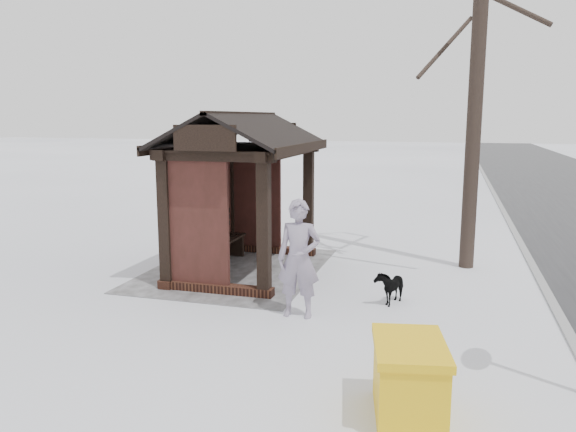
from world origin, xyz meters
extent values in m
plane|color=white|center=(0.00, 0.00, 0.00)|extent=(120.00, 120.00, 0.00)
cube|color=gray|center=(0.00, 5.50, 0.01)|extent=(120.00, 0.15, 0.06)
cube|color=#9A9A9F|center=(0.00, -0.20, 0.01)|extent=(4.20, 3.20, 0.02)
cube|color=#351B13|center=(0.00, -0.90, 0.08)|extent=(3.30, 0.22, 0.16)
cube|color=#351B13|center=(-1.50, 0.00, 0.08)|extent=(0.22, 2.10, 0.16)
cube|color=#351B13|center=(1.50, 0.00, 0.08)|extent=(0.22, 2.10, 0.16)
cube|color=black|center=(-1.50, 0.90, 1.15)|extent=(0.20, 0.20, 2.30)
cube|color=black|center=(1.50, 0.90, 1.15)|extent=(0.20, 0.20, 2.30)
cube|color=black|center=(-1.50, -0.90, 1.15)|extent=(0.20, 0.20, 2.30)
cube|color=black|center=(1.50, -0.90, 1.15)|extent=(0.20, 0.20, 2.30)
cube|color=black|center=(0.00, -0.90, 1.23)|extent=(2.80, 0.08, 2.14)
cube|color=black|center=(-1.50, -0.31, 1.23)|extent=(0.08, 1.17, 2.14)
cube|color=black|center=(1.50, -0.31, 1.23)|extent=(0.08, 1.17, 2.14)
cube|color=black|center=(0.00, 0.90, 2.36)|extent=(3.40, 0.20, 0.18)
cube|color=black|center=(0.00, -0.90, 2.36)|extent=(3.40, 0.20, 0.18)
cylinder|color=black|center=(-1.50, 4.20, 4.28)|extent=(0.29, 0.29, 8.55)
imported|color=gray|center=(2.20, 1.68, 0.90)|extent=(0.46, 0.67, 1.79)
imported|color=black|center=(1.17, 2.95, 0.28)|extent=(0.73, 0.50, 0.56)
cube|color=yellow|center=(4.71, 3.51, 0.35)|extent=(1.08, 0.82, 0.70)
cube|color=yellow|center=(4.71, 3.51, 0.75)|extent=(1.14, 0.88, 0.09)
camera|label=1|loc=(10.08, 3.81, 2.99)|focal=35.00mm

